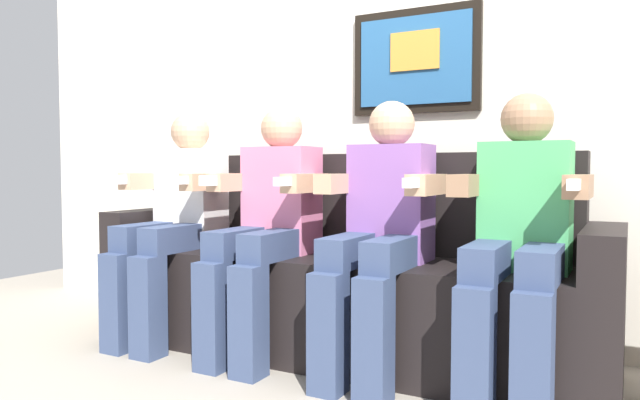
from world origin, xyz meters
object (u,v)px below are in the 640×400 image
(person_leftmost, at_px, (175,215))
(person_left_center, at_px, (267,220))
(person_rightmost, at_px, (520,232))
(couch, at_px, (338,285))
(person_right_center, at_px, (380,225))

(person_leftmost, height_order, person_left_center, same)
(person_rightmost, bearing_deg, person_leftmost, -179.98)
(person_rightmost, bearing_deg, person_left_center, -179.98)
(couch, distance_m, person_right_center, 0.43)
(person_leftmost, bearing_deg, person_right_center, 0.02)
(person_right_center, bearing_deg, person_rightmost, 0.00)
(person_leftmost, height_order, person_rightmost, same)
(person_left_center, distance_m, person_right_center, 0.54)
(person_right_center, height_order, person_rightmost, same)
(couch, xyz_separation_m, person_leftmost, (-0.80, -0.17, 0.29))
(person_right_center, bearing_deg, couch, 147.90)
(person_left_center, relative_size, person_right_center, 1.00)
(person_left_center, bearing_deg, person_right_center, 0.05)
(person_leftmost, distance_m, person_left_center, 0.53)
(couch, relative_size, person_right_center, 2.06)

